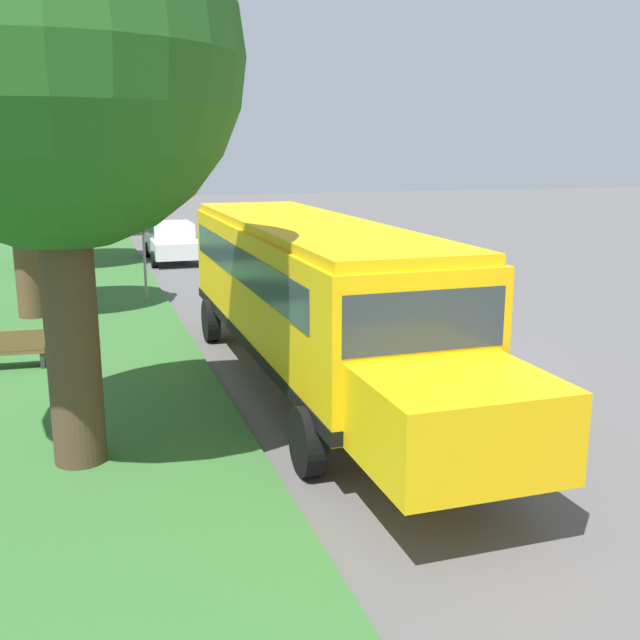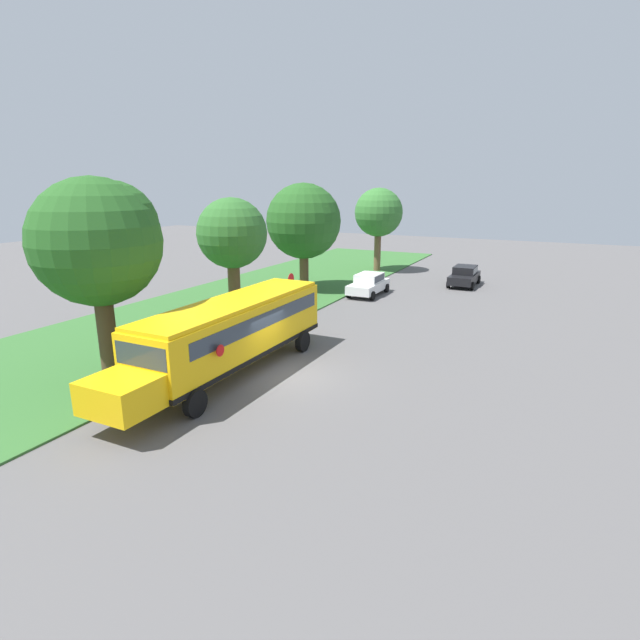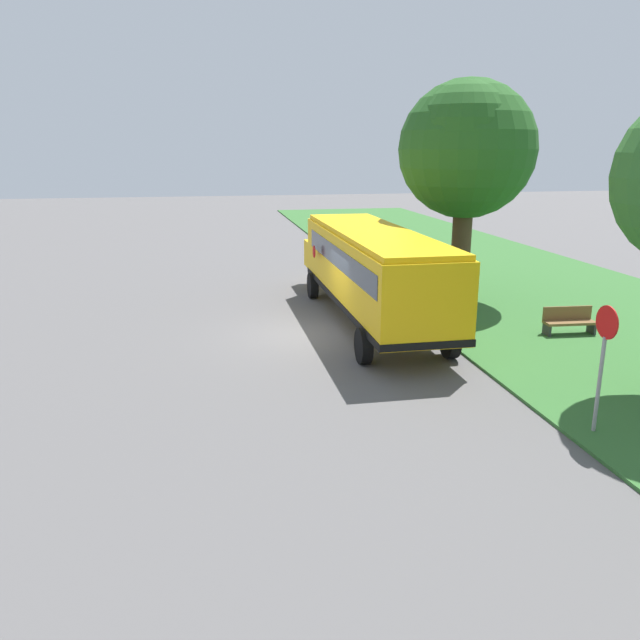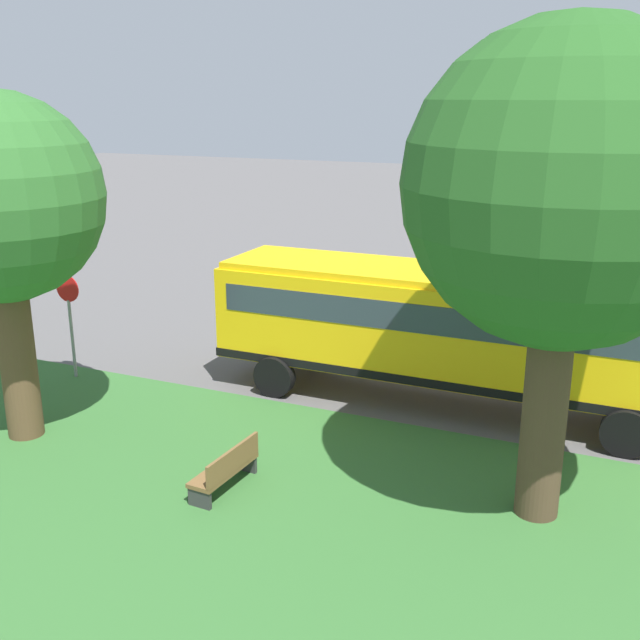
# 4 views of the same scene
# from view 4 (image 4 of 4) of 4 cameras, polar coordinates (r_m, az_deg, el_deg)

# --- Properties ---
(ground_plane) EXTENTS (120.00, 120.00, 0.00)m
(ground_plane) POSITION_cam_4_polar(r_m,az_deg,el_deg) (20.33, 8.86, -3.53)
(ground_plane) COLOR #565454
(grass_verge) EXTENTS (12.00, 80.00, 0.08)m
(grass_verge) POSITION_cam_4_polar(r_m,az_deg,el_deg) (11.93, -4.43, -18.81)
(grass_verge) COLOR #33662D
(grass_verge) RESTS_ON ground
(school_bus) EXTENTS (2.85, 12.42, 3.16)m
(school_bus) POSITION_cam_4_polar(r_m,az_deg,el_deg) (17.40, 10.05, -0.39)
(school_bus) COLOR yellow
(school_bus) RESTS_ON ground
(oak_tree_beside_bus) EXTENTS (5.02, 5.02, 8.17)m
(oak_tree_beside_bus) POSITION_cam_4_polar(r_m,az_deg,el_deg) (12.15, 17.61, 10.28)
(oak_tree_beside_bus) COLOR #4C3826
(oak_tree_beside_bus) RESTS_ON ground
(oak_tree_roadside_mid) EXTENTS (4.10, 4.10, 7.13)m
(oak_tree_roadside_mid) POSITION_cam_4_polar(r_m,az_deg,el_deg) (15.90, -22.92, 8.31)
(oak_tree_roadside_mid) COLOR brown
(oak_tree_roadside_mid) RESTS_ON ground
(stop_sign) EXTENTS (0.08, 0.68, 2.74)m
(stop_sign) POSITION_cam_4_polar(r_m,az_deg,el_deg) (19.68, -18.51, 0.42)
(stop_sign) COLOR gray
(stop_sign) RESTS_ON ground
(park_bench) EXTENTS (1.63, 0.60, 0.92)m
(park_bench) POSITION_cam_4_polar(r_m,az_deg,el_deg) (13.92, -7.14, -11.22)
(park_bench) COLOR brown
(park_bench) RESTS_ON ground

